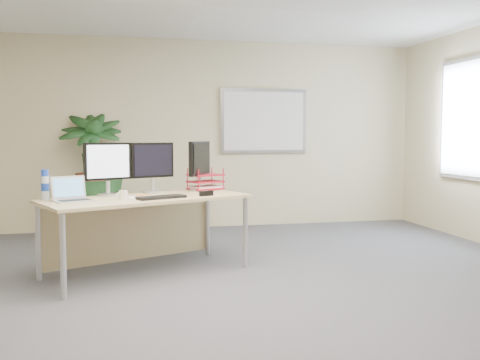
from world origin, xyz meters
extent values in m
plane|color=#424246|center=(0.00, 0.00, 0.00)|extent=(8.00, 8.00, 0.00)
cube|color=beige|center=(0.00, 4.00, 1.35)|extent=(7.00, 0.04, 2.70)
cube|color=#A7A8AC|center=(1.20, 3.97, 1.55)|extent=(1.30, 0.03, 0.95)
cube|color=white|center=(1.20, 3.95, 1.55)|extent=(1.20, 0.01, 0.85)
cube|color=#A7A8AC|center=(3.47, 2.30, 1.55)|extent=(0.03, 1.30, 1.55)
cube|color=silver|center=(3.45, 2.30, 1.55)|extent=(0.01, 1.20, 1.45)
cube|color=tan|center=(-0.62, 1.48, 0.73)|extent=(2.11, 1.53, 0.03)
cube|color=tan|center=(-0.77, 1.83, 0.36)|extent=(1.70, 0.76, 0.60)
cylinder|color=#B3B3B8|center=(-1.32, 0.78, 0.36)|extent=(0.05, 0.05, 0.72)
cylinder|color=#B3B3B8|center=(0.37, 1.52, 0.36)|extent=(0.05, 0.05, 0.72)
cylinder|color=#B3B3B8|center=(-1.61, 1.44, 0.36)|extent=(0.05, 0.05, 0.72)
cylinder|color=#B3B3B8|center=(0.08, 2.18, 0.36)|extent=(0.05, 0.05, 0.72)
imported|color=#133417|center=(-1.26, 3.70, 0.75)|extent=(0.86, 0.86, 1.50)
cylinder|color=#B3B3B8|center=(-0.98, 1.66, 0.76)|extent=(0.21, 0.21, 0.02)
cylinder|color=#B3B3B8|center=(-0.98, 1.66, 0.83)|extent=(0.04, 0.04, 0.13)
cube|color=black|center=(-0.98, 1.66, 1.09)|extent=(0.44, 0.23, 0.36)
cube|color=white|center=(-0.97, 1.63, 1.09)|extent=(0.39, 0.18, 0.32)
cylinder|color=#B3B3B8|center=(-0.53, 1.85, 0.76)|extent=(0.21, 0.21, 0.02)
cylinder|color=#B3B3B8|center=(-0.53, 1.85, 0.83)|extent=(0.04, 0.04, 0.13)
cube|color=black|center=(-0.53, 1.85, 1.08)|extent=(0.44, 0.23, 0.36)
cube|color=black|center=(-0.52, 1.83, 1.08)|extent=(0.39, 0.17, 0.32)
cylinder|color=#B3B3B8|center=(-0.03, 2.00, 0.76)|extent=(0.21, 0.21, 0.02)
cylinder|color=#B3B3B8|center=(-0.03, 2.00, 0.83)|extent=(0.04, 0.04, 0.13)
cube|color=black|center=(-0.03, 2.00, 1.09)|extent=(0.28, 0.43, 0.37)
cube|color=black|center=(0.00, 1.99, 1.09)|extent=(0.23, 0.37, 0.32)
cube|color=silver|center=(-1.26, 1.23, 0.76)|extent=(0.37, 0.32, 0.02)
cube|color=black|center=(-1.26, 1.22, 0.76)|extent=(0.30, 0.23, 0.00)
cube|color=silver|center=(-1.32, 1.35, 0.87)|extent=(0.30, 0.17, 0.20)
cube|color=#56A0DD|center=(-1.31, 1.35, 0.87)|extent=(0.26, 0.15, 0.17)
cube|color=black|center=(-0.48, 1.32, 0.76)|extent=(0.49, 0.33, 0.03)
cylinder|color=white|center=(-0.83, 1.30, 0.79)|extent=(0.08, 0.08, 0.09)
torus|color=white|center=(-0.87, 1.30, 0.79)|extent=(0.06, 0.03, 0.06)
cube|color=white|center=(-0.67, 1.40, 0.75)|extent=(0.31, 0.28, 0.01)
cylinder|color=orange|center=(-0.65, 1.48, 0.76)|extent=(0.13, 0.09, 0.01)
cylinder|color=yellow|center=(-0.43, 1.51, 0.75)|extent=(0.12, 0.04, 0.02)
cylinder|color=silver|center=(-1.53, 1.43, 0.86)|extent=(0.07, 0.07, 0.22)
cylinder|color=blue|center=(-1.53, 1.43, 1.00)|extent=(0.07, 0.07, 0.06)
cylinder|color=blue|center=(-1.53, 1.43, 0.87)|extent=(0.07, 0.07, 0.07)
cube|color=#B11528|center=(0.04, 2.05, 0.76)|extent=(0.42, 0.38, 0.02)
cube|color=#B11528|center=(0.04, 2.05, 0.84)|extent=(0.42, 0.38, 0.02)
cube|color=#B11528|center=(0.04, 2.05, 0.91)|extent=(0.42, 0.38, 0.02)
cube|color=white|center=(0.04, 2.05, 0.78)|extent=(0.38, 0.34, 0.02)
cube|color=black|center=(-0.04, 1.45, 0.77)|extent=(0.15, 0.09, 0.05)
camera|label=1|loc=(-0.81, -3.69, 1.33)|focal=40.00mm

